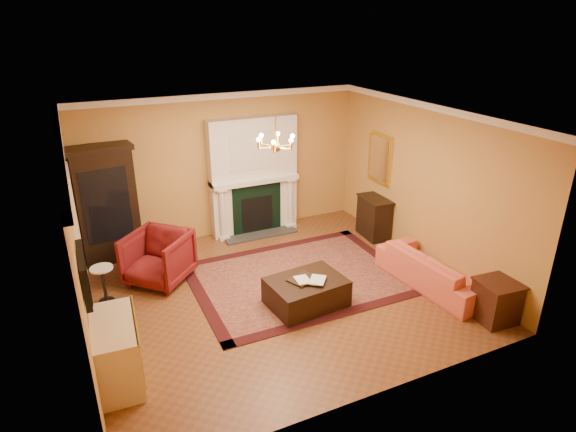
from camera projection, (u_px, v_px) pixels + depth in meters
floor at (277, 292)px, 8.29m from camera, size 6.00×5.50×0.02m
ceiling at (276, 117)px, 7.13m from camera, size 6.00×5.50×0.02m
wall_back at (223, 166)px, 10.02m from camera, size 6.00×0.02×3.00m
wall_front at (375, 294)px, 5.40m from camera, size 6.00×0.02×3.00m
wall_left at (74, 246)px, 6.54m from camera, size 0.02×5.50×3.00m
wall_right at (425, 185)px, 8.89m from camera, size 0.02×5.50×3.00m
fireplace at (254, 179)px, 10.22m from camera, size 1.90×0.70×2.50m
crown_molding at (252, 111)px, 7.96m from camera, size 6.00×5.50×0.12m
doorway at (77, 229)px, 8.15m from camera, size 0.08×1.05×2.10m
tv_panel at (84, 274)px, 6.12m from camera, size 0.09×0.95×0.58m
gilt_mirror at (380, 159)px, 9.99m from camera, size 0.06×0.76×1.05m
chandelier at (276, 143)px, 7.29m from camera, size 0.63×0.55×0.53m
oriental_rug at (299, 277)px, 8.71m from camera, size 3.77×2.84×0.02m
china_cabinet at (106, 207)px, 9.02m from camera, size 1.13×0.63×2.15m
wingback_armchair at (158, 255)px, 8.43m from camera, size 1.35×1.35×1.01m
pedestal_table at (104, 282)px, 7.83m from camera, size 0.36×0.36×0.65m
commode at (117, 352)px, 6.14m from camera, size 0.61×1.17×0.85m
coral_sofa at (434, 264)px, 8.33m from camera, size 0.79×2.17×0.83m
end_table at (496, 302)px, 7.40m from camera, size 0.60×0.60×0.64m
console_table at (374, 218)px, 10.22m from camera, size 0.49×0.78×0.84m
leather_ottoman at (306, 292)px, 7.82m from camera, size 1.28×0.99×0.45m
ottoman_tray at (303, 279)px, 7.73m from camera, size 0.53×0.48×0.03m
book_a at (296, 274)px, 7.56m from camera, size 0.22×0.05×0.29m
book_b at (310, 271)px, 7.61m from camera, size 0.20×0.17×0.32m
topiary_left at (231, 171)px, 9.88m from camera, size 0.15×0.15×0.41m
topiary_right at (277, 165)px, 10.29m from camera, size 0.14×0.14×0.38m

